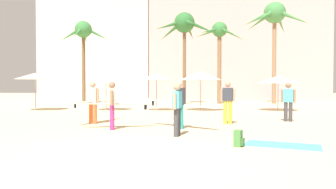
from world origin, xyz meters
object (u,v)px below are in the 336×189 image
cafe_umbrella_2 (35,76)px  person_far_right (180,103)px  person_far_left (94,101)px  backpack (239,139)px  person_near_left (228,101)px  person_mid_right (288,100)px  palm_tree_center (219,38)px  palm_tree_right (275,19)px  cafe_umbrella_3 (201,76)px  cafe_umbrella_1 (156,77)px  cafe_umbrella_4 (106,78)px  beach_towel (282,145)px  person_near_right (177,107)px  person_mid_left (113,104)px  palm_tree_left (83,35)px  cafe_umbrella_0 (278,79)px  palm_tree_far_left (184,27)px

cafe_umbrella_2 → person_far_right: bearing=-41.3°
person_far_left → person_far_right: person_far_right is taller
backpack → person_near_left: (0.43, 4.73, 0.76)m
person_far_right → person_mid_right: size_ratio=1.66×
palm_tree_center → person_far_left: size_ratio=2.45×
palm_tree_right → cafe_umbrella_3: palm_tree_right is taller
palm_tree_right → cafe_umbrella_1: bearing=-139.9°
cafe_umbrella_2 → cafe_umbrella_4: bearing=2.8°
cafe_umbrella_4 → person_far_right: size_ratio=0.84×
palm_tree_right → beach_towel: size_ratio=4.69×
cafe_umbrella_1 → person_near_right: 9.98m
palm_tree_right → cafe_umbrella_4: (-12.86, -8.02, -5.31)m
person_mid_left → palm_tree_left: bearing=-79.8°
cafe_umbrella_0 → person_near_right: size_ratio=1.53×
palm_tree_right → cafe_umbrella_2: bearing=-154.6°
palm_tree_right → person_mid_left: (-10.57, -16.45, -6.47)m
cafe_umbrella_0 → person_far_right: size_ratio=0.90×
palm_tree_far_left → cafe_umbrella_4: size_ratio=3.32×
palm_tree_far_left → cafe_umbrella_4: palm_tree_far_left is taller
cafe_umbrella_2 → person_near_right: cafe_umbrella_2 is taller
palm_tree_center → person_far_right: bearing=-101.9°
palm_tree_left → cafe_umbrella_2: bearing=-93.5°
palm_tree_left → palm_tree_right: bearing=0.1°
palm_tree_center → person_far_left: bearing=-115.6°
cafe_umbrella_0 → cafe_umbrella_3: cafe_umbrella_3 is taller
backpack → person_far_left: size_ratio=0.14×
cafe_umbrella_4 → person_near_left: (6.65, -6.75, -1.12)m
cafe_umbrella_4 → person_near_right: bearing=-65.0°
cafe_umbrella_2 → cafe_umbrella_3: size_ratio=0.96×
person_far_right → beach_towel: bearing=-8.6°
palm_tree_far_left → person_far_left: size_ratio=2.69×
cafe_umbrella_1 → person_near_left: cafe_umbrella_1 is taller
palm_tree_center → cafe_umbrella_0: 9.01m
cafe_umbrella_4 → cafe_umbrella_2: bearing=-177.2°
cafe_umbrella_1 → cafe_umbrella_0: bearing=1.2°
person_far_right → person_mid_right: person_far_right is taller
person_near_left → beach_towel: bearing=25.3°
palm_tree_right → beach_towel: (-5.46, -19.30, -7.39)m
cafe_umbrella_4 → person_mid_right: size_ratio=1.38×
palm_tree_center → person_far_right: palm_tree_center is taller
palm_tree_left → cafe_umbrella_0: (14.73, -7.93, -4.10)m
palm_tree_far_left → palm_tree_right: palm_tree_right is taller
backpack → person_far_right: (-1.53, 3.23, 0.73)m
palm_tree_center → palm_tree_far_left: bearing=-169.2°
cafe_umbrella_0 → person_near_right: bearing=-121.7°
backpack → palm_tree_left: bearing=140.1°
palm_tree_right → person_far_right: size_ratio=3.13×
palm_tree_center → person_near_right: bearing=-101.1°
person_mid_left → person_mid_right: person_mid_left is taller
person_mid_left → cafe_umbrella_3: bearing=-124.2°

